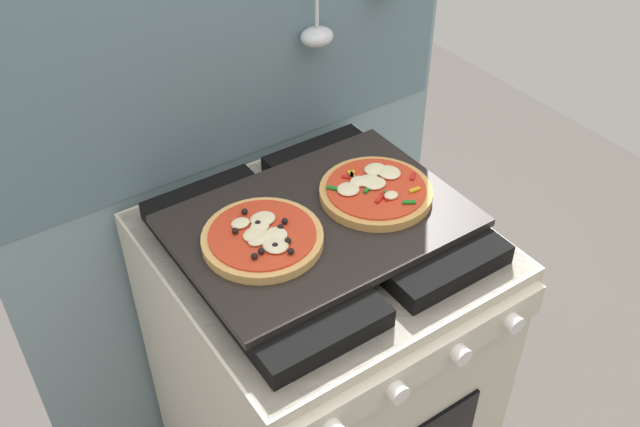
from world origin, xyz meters
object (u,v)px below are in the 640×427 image
object	(u,v)px
baking_tray	(320,221)
pizza_right	(375,191)
stove	(320,374)
pizza_left	(263,238)

from	to	relation	value
baking_tray	pizza_right	xyz separation A→B (m)	(0.13, -0.00, 0.02)
stove	pizza_right	world-z (taller)	pizza_right
pizza_left	pizza_right	bearing A→B (deg)	-0.77
baking_tray	pizza_left	xyz separation A→B (m)	(-0.13, -0.00, 0.02)
stove	baking_tray	bearing A→B (deg)	90.00
pizza_left	pizza_right	distance (m)	0.25
pizza_left	stove	bearing A→B (deg)	-0.03
pizza_left	pizza_right	world-z (taller)	pizza_left
stove	pizza_left	world-z (taller)	pizza_left
stove	pizza_left	distance (m)	0.49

